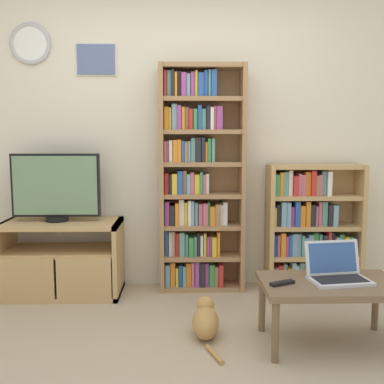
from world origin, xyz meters
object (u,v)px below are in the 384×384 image
at_px(remote_near_laptop, 282,283).
at_px(cat, 206,320).
at_px(television, 56,187).
at_px(laptop, 337,271).
at_px(bookshelf_short, 309,229).
at_px(bookshelf_tall, 197,182).
at_px(coffee_table, 330,290).
at_px(tv_stand, 62,258).

height_order(remote_near_laptop, cat, remote_near_laptop).
distance_m(television, laptop, 2.22).
bearing_deg(laptop, bookshelf_short, 75.19).
relative_size(bookshelf_tall, coffee_table, 2.21).
height_order(bookshelf_tall, bookshelf_short, bookshelf_tall).
bearing_deg(coffee_table, cat, 169.42).
distance_m(coffee_table, laptop, 0.12).
distance_m(television, cat, 1.63).
relative_size(bookshelf_short, coffee_table, 1.25).
bearing_deg(bookshelf_short, cat, -134.80).
distance_m(television, bookshelf_tall, 1.15).
distance_m(bookshelf_short, coffee_table, 1.10).
bearing_deg(coffee_table, laptop, 37.44).
distance_m(bookshelf_short, remote_near_laptop, 1.22).
bearing_deg(television, bookshelf_short, 2.92).
xyz_separation_m(tv_stand, laptop, (1.94, -0.90, 0.16)).
height_order(television, bookshelf_short, television).
bearing_deg(tv_stand, television, 134.35).
bearing_deg(coffee_table, bookshelf_short, 80.94).
xyz_separation_m(coffee_table, laptop, (0.05, 0.04, 0.11)).
xyz_separation_m(bookshelf_short, cat, (-0.93, -0.94, -0.40)).
height_order(laptop, cat, laptop).
bearing_deg(bookshelf_tall, remote_near_laptop, -67.05).
distance_m(television, coffee_table, 2.22).
height_order(laptop, remote_near_laptop, laptop).
height_order(tv_stand, remote_near_laptop, tv_stand).
distance_m(bookshelf_tall, laptop, 1.41).
bearing_deg(bookshelf_short, tv_stand, -176.02).
height_order(bookshelf_tall, coffee_table, bookshelf_tall).
distance_m(remote_near_laptop, cat, 0.58).
xyz_separation_m(coffee_table, cat, (-0.76, 0.14, -0.25)).
bearing_deg(bookshelf_tall, tv_stand, -172.69).
relative_size(coffee_table, remote_near_laptop, 5.17).
bearing_deg(laptop, coffee_table, -150.59).
bearing_deg(bookshelf_short, bookshelf_tall, -179.92).
height_order(television, laptop, television).
relative_size(laptop, cat, 0.72).
xyz_separation_m(bookshelf_tall, coffee_table, (0.78, -1.08, -0.56)).
distance_m(coffee_table, remote_near_laptop, 0.32).
xyz_separation_m(bookshelf_tall, remote_near_laptop, (0.47, -1.12, -0.50)).
xyz_separation_m(television, cat, (1.17, -0.83, -0.78)).
bearing_deg(television, laptop, -25.38).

